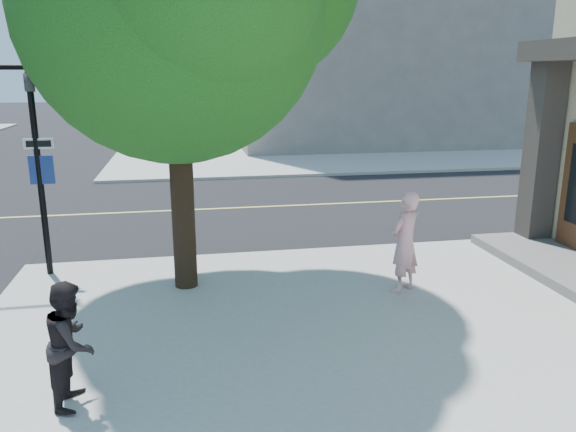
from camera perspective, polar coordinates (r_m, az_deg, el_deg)
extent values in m
plane|color=black|center=(12.07, -20.50, -4.91)|extent=(140.00, 140.00, 0.00)
cube|color=black|center=(16.34, -17.93, 0.24)|extent=(140.00, 9.00, 0.01)
cube|color=#A3A39F|center=(34.84, 8.59, 8.03)|extent=(29.00, 25.00, 0.12)
cube|color=slate|center=(11.98, 26.00, -4.55)|extent=(1.60, 4.00, 0.18)
cube|color=#35302B|center=(13.19, 24.40, 6.24)|extent=(0.55, 0.55, 4.20)
cube|color=slate|center=(35.43, 9.57, 19.54)|extent=(18.00, 16.00, 14.00)
imported|color=#E9A2A7|center=(9.75, 11.79, -2.60)|extent=(0.77, 0.71, 1.76)
imported|color=black|center=(6.90, -21.19, -11.94)|extent=(0.61, 0.75, 1.46)
cylinder|color=black|center=(9.68, -10.79, 4.09)|extent=(0.40, 0.40, 3.98)
sphere|color=#1F601A|center=(9.58, -11.57, 19.87)|extent=(4.86, 4.86, 4.86)
cylinder|color=black|center=(11.08, -24.00, 4.32)|extent=(0.11, 0.11, 3.96)
cube|color=white|center=(10.99, -24.01, 6.74)|extent=(0.52, 0.04, 0.19)
cube|color=navy|center=(11.05, -23.77, 4.32)|extent=(0.42, 0.04, 0.52)
imported|color=black|center=(10.96, -24.65, 10.63)|extent=(0.15, 0.19, 0.94)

